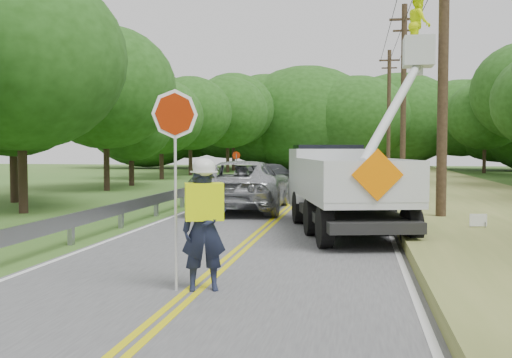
# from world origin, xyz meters

# --- Properties ---
(ground) EXTENTS (140.00, 140.00, 0.00)m
(ground) POSITION_xyz_m (0.00, 0.00, 0.00)
(ground) COLOR #346021
(ground) RESTS_ON ground
(road) EXTENTS (7.20, 96.00, 0.03)m
(road) POSITION_xyz_m (0.00, 14.00, 0.01)
(road) COLOR #47484A
(road) RESTS_ON ground
(guardrail) EXTENTS (0.18, 48.00, 0.77)m
(guardrail) POSITION_xyz_m (-4.02, 14.91, 0.55)
(guardrail) COLOR gray
(guardrail) RESTS_ON ground
(utility_poles) EXTENTS (1.60, 43.30, 10.00)m
(utility_poles) POSITION_xyz_m (5.00, 17.02, 5.27)
(utility_poles) COLOR black
(utility_poles) RESTS_ON ground
(tall_grass_verge) EXTENTS (7.00, 96.00, 0.30)m
(tall_grass_verge) POSITION_xyz_m (7.10, 14.00, 0.15)
(tall_grass_verge) COLOR olive
(tall_grass_verge) RESTS_ON ground
(treeline_left) EXTENTS (9.58, 55.51, 9.90)m
(treeline_left) POSITION_xyz_m (-10.26, 28.80, 5.38)
(treeline_left) COLOR #332319
(treeline_left) RESTS_ON ground
(treeline_horizon) EXTENTS (58.49, 14.89, 12.26)m
(treeline_horizon) POSITION_xyz_m (1.34, 55.97, 5.50)
(treeline_horizon) COLOR #1C4211
(treeline_horizon) RESTS_ON ground
(flagger) EXTENTS (1.16, 0.70, 3.20)m
(flagger) POSITION_xyz_m (0.15, 0.14, 1.16)
(flagger) COLOR #191E33
(flagger) RESTS_ON road
(bucket_truck) EXTENTS (4.35, 7.17, 6.70)m
(bucket_truck) POSITION_xyz_m (2.20, 8.17, 1.54)
(bucket_truck) COLOR black
(bucket_truck) RESTS_ON road
(suv_silver) EXTENTS (3.26, 6.63, 1.81)m
(suv_silver) POSITION_xyz_m (-1.54, 12.38, 0.93)
(suv_silver) COLOR #A4A6AB
(suv_silver) RESTS_ON road
(suv_darkgrey) EXTENTS (3.74, 5.23, 1.41)m
(suv_darkgrey) POSITION_xyz_m (-2.27, 24.33, 0.72)
(suv_darkgrey) COLOR #35383C
(suv_darkgrey) RESTS_ON road
(stop_sign_permanent) EXTENTS (0.42, 0.21, 2.12)m
(stop_sign_permanent) POSITION_xyz_m (-3.97, 22.78, 1.37)
(stop_sign_permanent) COLOR gray
(stop_sign_permanent) RESTS_ON ground
(yard_sign) EXTENTS (0.44, 0.11, 0.64)m
(yard_sign) POSITION_xyz_m (5.58, 6.57, 0.46)
(yard_sign) COLOR white
(yard_sign) RESTS_ON ground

